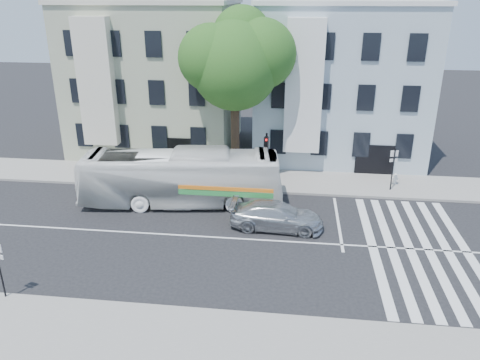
% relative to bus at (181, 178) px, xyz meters
% --- Properties ---
extents(ground, '(120.00, 120.00, 0.00)m').
position_rel_bus_xyz_m(ground, '(2.60, -3.93, -1.65)').
color(ground, black).
rests_on(ground, ground).
extents(sidewalk_far, '(80.00, 4.00, 0.15)m').
position_rel_bus_xyz_m(sidewalk_far, '(2.60, 4.07, -1.57)').
color(sidewalk_far, gray).
rests_on(sidewalk_far, ground).
extents(sidewalk_near, '(80.00, 4.00, 0.15)m').
position_rel_bus_xyz_m(sidewalk_near, '(2.60, -11.93, -1.57)').
color(sidewalk_near, gray).
rests_on(sidewalk_near, ground).
extents(building_left, '(12.00, 10.00, 11.00)m').
position_rel_bus_xyz_m(building_left, '(-4.40, 11.07, 3.85)').
color(building_left, '#A3A58A').
rests_on(building_left, ground).
extents(building_right, '(12.00, 10.00, 11.00)m').
position_rel_bus_xyz_m(building_right, '(9.60, 11.07, 3.85)').
color(building_right, '#A3B7C2').
rests_on(building_right, ground).
extents(street_tree, '(7.30, 5.90, 11.10)m').
position_rel_bus_xyz_m(street_tree, '(2.66, 4.81, 6.18)').
color(street_tree, '#2D2116').
rests_on(street_tree, ground).
extents(bus, '(4.13, 12.07, 3.29)m').
position_rel_bus_xyz_m(bus, '(0.00, 0.00, 0.00)').
color(bus, white).
rests_on(bus, ground).
extents(sedan, '(2.24, 5.05, 1.44)m').
position_rel_bus_xyz_m(sedan, '(5.73, -2.49, -0.93)').
color(sedan, silver).
rests_on(sedan, ground).
extents(hedge, '(8.35, 3.39, 0.70)m').
position_rel_bus_xyz_m(hedge, '(-1.00, 2.46, -1.15)').
color(hedge, '#2D581C').
rests_on(hedge, sidewalk_far).
extents(traffic_signal, '(0.39, 0.52, 3.79)m').
position_rel_bus_xyz_m(traffic_signal, '(4.81, 2.48, 0.80)').
color(traffic_signal, black).
rests_on(traffic_signal, ground).
extents(fire_hydrant, '(0.40, 0.25, 0.70)m').
position_rel_bus_xyz_m(fire_hydrant, '(13.14, 4.35, -1.14)').
color(fire_hydrant, silver).
rests_on(fire_hydrant, sidewalk_far).
extents(far_sign_pole, '(0.49, 0.22, 2.76)m').
position_rel_bus_xyz_m(far_sign_pole, '(12.67, 3.32, 0.23)').
color(far_sign_pole, black).
rests_on(far_sign_pole, sidewalk_far).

